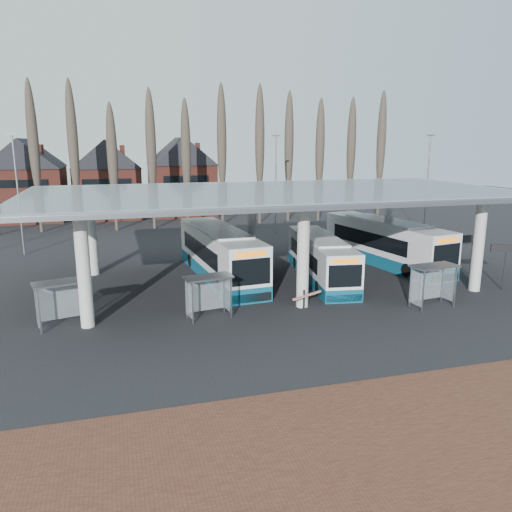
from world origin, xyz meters
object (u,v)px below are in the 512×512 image
object	(u,v)px
shelter_0	(60,294)
bus_1	(220,254)
shelter_2	(432,276)
shelter_1	(208,287)
bus_2	(321,259)
bus_3	(384,243)

from	to	relation	value
shelter_0	bus_1	bearing A→B (deg)	22.18
bus_1	shelter_2	world-z (taller)	bus_1
shelter_1	bus_1	bearing A→B (deg)	63.83
bus_2	shelter_2	distance (m)	8.32
bus_1	shelter_1	world-z (taller)	bus_1
bus_2	shelter_2	world-z (taller)	bus_2
bus_2	shelter_0	size ratio (longest dim) A/B	3.90
shelter_1	shelter_2	xyz separation A→B (m)	(12.93, -1.69, 0.10)
shelter_1	shelter_2	distance (m)	13.04
shelter_2	shelter_1	bearing A→B (deg)	166.64
shelter_0	shelter_2	world-z (taller)	shelter_2
shelter_2	bus_1	bearing A→B (deg)	131.49
shelter_0	shelter_2	size ratio (longest dim) A/B	1.02
bus_2	bus_1	bearing A→B (deg)	168.56
bus_2	shelter_0	bearing A→B (deg)	-155.56
bus_2	shelter_0	xyz separation A→B (m)	(-16.68, -4.93, 0.34)
bus_1	bus_3	distance (m)	13.43
bus_1	shelter_2	xyz separation A→B (m)	(10.58, -9.73, 0.15)
shelter_0	shelter_1	bearing A→B (deg)	-19.59
bus_3	shelter_1	xyz separation A→B (m)	(-15.77, -8.60, 0.07)
bus_2	bus_3	bearing A→B (deg)	31.63
shelter_2	bus_3	bearing A→B (deg)	68.66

